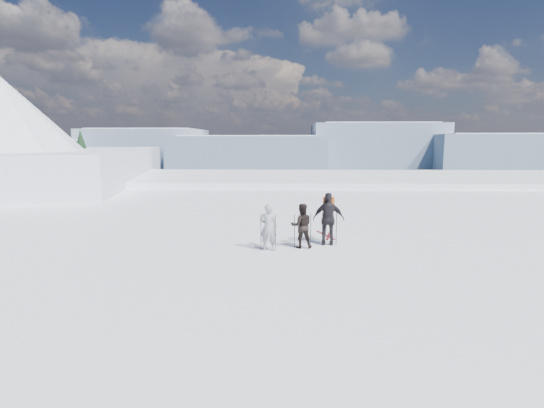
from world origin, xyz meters
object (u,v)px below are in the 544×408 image
(skis_loose, at_px, (327,235))
(skier_dark, at_px, (302,226))
(skier_pack, at_px, (329,219))
(skier_grey, at_px, (268,227))

(skis_loose, bearing_deg, skier_dark, -119.39)
(skier_dark, distance_m, skis_loose, 2.46)
(skier_dark, xyz_separation_m, skier_pack, (1.02, 0.44, 0.17))
(skier_grey, height_order, skier_dark, skier_grey)
(skier_pack, xyz_separation_m, skis_loose, (0.12, 1.59, -0.97))
(skier_grey, relative_size, skier_pack, 0.84)
(skier_grey, distance_m, skier_dark, 1.25)
(skis_loose, bearing_deg, skier_grey, -134.13)
(skier_pack, bearing_deg, skier_grey, 24.65)
(skier_grey, bearing_deg, skier_dark, -159.32)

